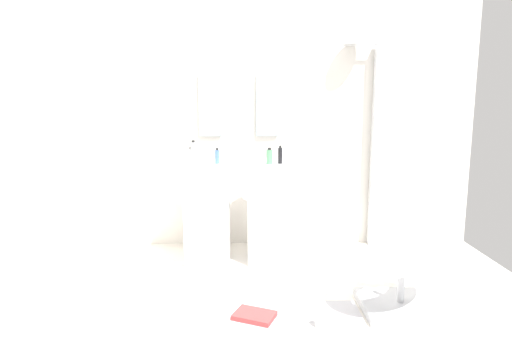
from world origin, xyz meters
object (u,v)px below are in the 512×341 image
Objects in this scene: pedestal_sink_left at (208,206)px; lounge_chair at (402,264)px; soap_bottle_black at (280,155)px; towel_rack at (50,218)px; shower_column at (377,142)px; soap_bottle_clear at (191,154)px; soap_bottle_blue at (217,157)px; pedestal_sink_right at (269,205)px; soap_bottle_green at (269,157)px; soap_bottle_grey at (193,151)px; coffee_mug at (321,320)px; magazine_red at (254,316)px.

lounge_chair is at bearing -35.13° from pedestal_sink_left.
towel_rack is at bearing -159.89° from soap_bottle_black.
soap_bottle_clear is at bearing -171.05° from shower_column.
soap_bottle_blue reaches higher than towel_rack.
towel_rack is at bearing -155.67° from pedestal_sink_right.
soap_bottle_blue is (-0.47, -0.11, 0.48)m from pedestal_sink_right.
soap_bottle_green is (-1.12, -0.54, -0.08)m from shower_column.
lounge_chair is 2.06m from soap_bottle_grey.
shower_column is at bearing 25.75° from soap_bottle_green.
lounge_chair is 1.16× the size of towel_rack.
shower_column is 22.53× the size of coffee_mug.
pedestal_sink_left is at bearing 123.77° from coffee_mug.
pedestal_sink_right is (0.57, 0.00, 0.00)m from pedestal_sink_left.
pedestal_sink_right is 1.38m from lounge_chair.
soap_bottle_grey is at bearing -170.03° from shower_column.
soap_bottle_grey is (-0.70, 0.08, 0.50)m from pedestal_sink_right.
shower_column reaches higher than pedestal_sink_left.
towel_rack is at bearing -145.55° from pedestal_sink_left.
lounge_chair is 7.54× the size of soap_bottle_green.
soap_bottle_blue is 0.56m from soap_bottle_black.
lounge_chair is 1.11m from magazine_red.
soap_bottle_blue is 0.34m from soap_bottle_clear.
soap_bottle_grey is at bearing 140.54° from soap_bottle_blue.
pedestal_sink_left is 0.57m from pedestal_sink_right.
soap_bottle_clear is (-0.03, 0.03, -0.03)m from soap_bottle_grey.
soap_bottle_clear is (-1.62, 1.14, 0.64)m from lounge_chair.
soap_bottle_grey is at bearing 145.12° from lounge_chair.
soap_bottle_blue is (-1.58, -0.51, -0.08)m from shower_column.
soap_bottle_black is at bearing -15.14° from soap_bottle_clear.
soap_bottle_grey reaches higher than soap_bottle_clear.
shower_column is 1.15m from soap_bottle_black.
soap_bottle_green is at bearing 135.25° from lounge_chair.
magazine_red is (0.41, -1.15, -0.50)m from pedestal_sink_left.
coffee_mug is at bearing -53.93° from soap_bottle_clear.
soap_bottle_green is at bearing 104.20° from coffee_mug.
coffee_mug is 0.71× the size of soap_bottle_clear.
shower_column is (1.69, 0.40, 0.56)m from pedestal_sink_left.
towel_rack is 1.83m from soap_bottle_green.
shower_column reaches higher than soap_bottle_black.
coffee_mug is 1.94m from soap_bottle_grey.
shower_column is 2.26m from magazine_red.
coffee_mug is at bearing -77.61° from pedestal_sink_right.
soap_bottle_blue is at bearing -162.12° from shower_column.
pedestal_sink_left is at bearing 166.15° from soap_bottle_green.
lounge_chair is (0.89, -1.03, -0.17)m from pedestal_sink_right.
pedestal_sink_right is at bearing 0.00° from pedestal_sink_left.
shower_column reaches higher than soap_bottle_green.
shower_column is at bearing 63.63° from coffee_mug.
lounge_chair is at bearing 21.93° from coffee_mug.
soap_bottle_clear is (-0.82, 0.22, -0.02)m from soap_bottle_black.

